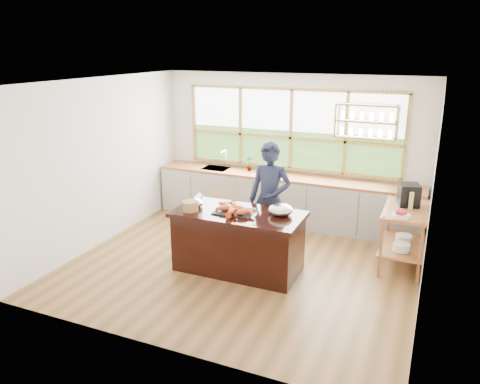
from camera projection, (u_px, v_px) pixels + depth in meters
The scene contains 18 objects.
ground_plane at pixel (244, 264), 7.09m from camera, with size 5.00×5.00×0.00m, color #955E35.
room_shell at pixel (259, 144), 7.00m from camera, with size 5.02×4.52×2.71m.
back_counter at pixel (283, 199), 8.66m from camera, with size 4.90×0.63×0.90m.
right_shelf_unit at pixel (404, 228), 6.86m from camera, with size 0.62×1.10×0.90m.
island at pixel (238, 241), 6.78m from camera, with size 1.85×0.90×0.90m.
cook at pixel (270, 200), 7.19m from camera, with size 0.66×0.43×1.80m, color #191F35.
potted_plant at pixel (249, 163), 8.80m from camera, with size 0.15×0.10×0.29m, color slate.
cutting_board at pixel (273, 174), 8.61m from camera, with size 0.40×0.30×0.01m, color #63B83D.
espresso_machine at pixel (409, 195), 6.89m from camera, with size 0.28×0.31×0.33m, color black.
wine_bottle at pixel (411, 201), 6.71m from camera, with size 0.07×0.07×0.26m, color #A7BA54.
fruit_bowl at pixel (401, 214), 6.44m from camera, with size 0.23×0.23×0.11m.
slate_board at pixel (234, 212), 6.64m from camera, with size 0.55×0.40×0.02m, color black.
lobster_pile at pixel (233, 209), 6.62m from camera, with size 0.55×0.48×0.08m.
mixing_bowl_left at pixel (194, 203), 6.86m from camera, with size 0.27×0.27×0.13m, color silver.
mixing_bowl_right at pixel (281, 210), 6.52m from camera, with size 0.35×0.35×0.17m, color silver.
wine_glass at pixel (255, 213), 6.15m from camera, with size 0.08×0.08×0.22m.
wicker_basket at pixel (190, 206), 6.68m from camera, with size 0.23×0.23×0.14m, color tan.
parchment_roll at pixel (196, 198), 7.12m from camera, with size 0.08×0.08×0.30m, color white.
Camera 1 is at (2.49, -5.94, 3.16)m, focal length 35.00 mm.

